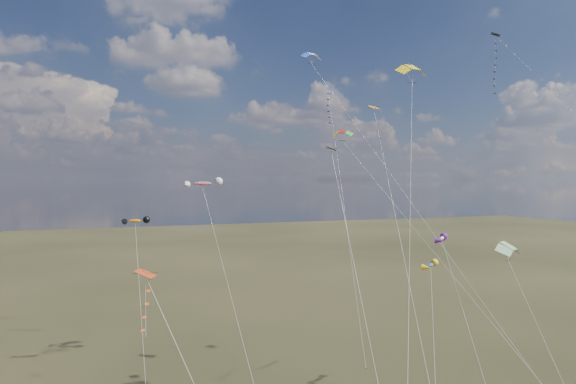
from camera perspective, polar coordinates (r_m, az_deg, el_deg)
name	(u,v)px	position (r m, az deg, el deg)	size (l,w,h in m)	color
diamond_black_high	(515,81)	(58.42, 23.87, 11.19)	(12.36, 29.45, 35.65)	black
diamond_navy_tall	(331,124)	(72.85, 4.79, 7.54)	(5.08, 19.57, 32.70)	#101A54
diamond_black_mid	(349,239)	(36.43, 6.82, -5.19)	(2.56, 14.93, 22.80)	black
diamond_red_low	(151,313)	(32.90, -14.96, -12.83)	(6.57, 9.29, 14.72)	#BF3B14
diamond_orange_center	(392,196)	(42.18, 11.45, -0.47)	(4.77, 17.59, 26.93)	orange
parafoil_yellow	(412,68)	(45.99, 13.63, 13.22)	(11.36, 14.83, 30.50)	gold
parafoil_blue_white	(313,56)	(57.34, 2.79, 14.88)	(11.96, 27.32, 34.44)	blue
parafoil_striped	(509,246)	(44.01, 23.31, -5.54)	(2.95, 11.13, 15.71)	yellow
parafoil_tricolor	(344,133)	(53.57, 6.22, 6.52)	(14.40, 17.62, 25.74)	yellow
novelty_orange_black	(135,222)	(57.21, -16.62, -3.17)	(2.74, 9.71, 16.25)	orange
novelty_white_purple	(442,239)	(46.19, 16.76, -5.07)	(2.18, 9.54, 15.51)	silver
novelty_redwhite_stripe	(202,184)	(58.27, -9.50, 0.88)	(4.23, 16.68, 20.37)	red
novelty_blue_yellow	(431,266)	(51.23, 15.58, -7.90)	(7.14, 10.02, 12.48)	#1B4CB1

